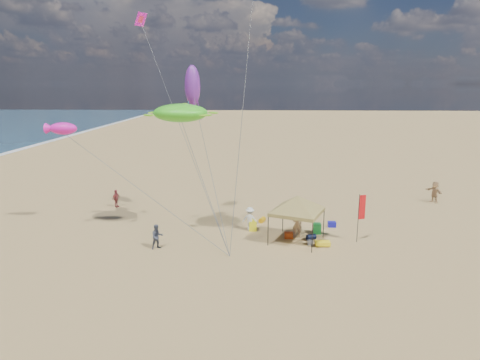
# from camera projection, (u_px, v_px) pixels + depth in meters

# --- Properties ---
(ground) EXTENTS (280.00, 280.00, 0.00)m
(ground) POSITION_uv_depth(u_px,v_px,m) (238.00, 261.00, 23.87)
(ground) COLOR tan
(ground) RESTS_ON ground
(canopy_tent) EXTENTS (5.20, 5.20, 3.47)m
(canopy_tent) POSITION_uv_depth(u_px,v_px,m) (297.00, 197.00, 26.16)
(canopy_tent) COLOR black
(canopy_tent) RESTS_ON ground
(feather_flag) EXTENTS (0.46, 0.18, 3.12)m
(feather_flag) POSITION_uv_depth(u_px,v_px,m) (361.00, 210.00, 26.26)
(feather_flag) COLOR black
(feather_flag) RESTS_ON ground
(cooler_red) EXTENTS (0.54, 0.38, 0.38)m
(cooler_red) POSITION_uv_depth(u_px,v_px,m) (289.00, 235.00, 27.30)
(cooler_red) COLOR #C13E0F
(cooler_red) RESTS_ON ground
(cooler_blue) EXTENTS (0.54, 0.38, 0.38)m
(cooler_blue) POSITION_uv_depth(u_px,v_px,m) (332.00, 224.00, 29.47)
(cooler_blue) COLOR #1514A7
(cooler_blue) RESTS_ON ground
(bag_navy) EXTENTS (0.69, 0.54, 0.36)m
(bag_navy) POSITION_uv_depth(u_px,v_px,m) (311.00, 237.00, 27.05)
(bag_navy) COLOR black
(bag_navy) RESTS_ON ground
(bag_orange) EXTENTS (0.54, 0.69, 0.36)m
(bag_orange) POSITION_uv_depth(u_px,v_px,m) (262.00, 220.00, 30.46)
(bag_orange) COLOR #D0940B
(bag_orange) RESTS_ON ground
(chair_green) EXTENTS (0.50, 0.50, 0.70)m
(chair_green) POSITION_uv_depth(u_px,v_px,m) (317.00, 228.00, 28.14)
(chair_green) COLOR #167A2D
(chair_green) RESTS_ON ground
(chair_yellow) EXTENTS (0.50, 0.50, 0.70)m
(chair_yellow) POSITION_uv_depth(u_px,v_px,m) (253.00, 225.00, 28.73)
(chair_yellow) COLOR #FDF81C
(chair_yellow) RESTS_ON ground
(crate_grey) EXTENTS (0.34, 0.30, 0.28)m
(crate_grey) POSITION_uv_depth(u_px,v_px,m) (310.00, 242.00, 26.22)
(crate_grey) COLOR slate
(crate_grey) RESTS_ON ground
(beach_cart) EXTENTS (0.90, 0.50, 0.24)m
(beach_cart) POSITION_uv_depth(u_px,v_px,m) (323.00, 243.00, 25.93)
(beach_cart) COLOR yellow
(beach_cart) RESTS_ON ground
(person_near_a) EXTENTS (0.70, 0.51, 1.78)m
(person_near_a) POSITION_uv_depth(u_px,v_px,m) (297.00, 224.00, 27.37)
(person_near_a) COLOR tan
(person_near_a) RESTS_ON ground
(person_near_b) EXTENTS (0.94, 0.88, 1.53)m
(person_near_b) POSITION_uv_depth(u_px,v_px,m) (157.00, 237.00, 25.45)
(person_near_b) COLOR #3B4051
(person_near_b) RESTS_ON ground
(person_near_c) EXTENTS (1.18, 0.84, 1.66)m
(person_near_c) POSITION_uv_depth(u_px,v_px,m) (250.00, 219.00, 28.57)
(person_near_c) COLOR silver
(person_near_c) RESTS_ON ground
(person_far_a) EXTENTS (0.60, 0.92, 1.46)m
(person_far_a) POSITION_uv_depth(u_px,v_px,m) (116.00, 198.00, 34.13)
(person_far_a) COLOR #9C3C42
(person_far_a) RESTS_ON ground
(person_far_c) EXTENTS (1.20, 1.77, 1.83)m
(person_far_c) POSITION_uv_depth(u_px,v_px,m) (435.00, 192.00, 35.46)
(person_far_c) COLOR tan
(person_far_c) RESTS_ON ground
(turtle_kite) EXTENTS (3.61, 2.99, 1.13)m
(turtle_kite) POSITION_uv_depth(u_px,v_px,m) (180.00, 113.00, 26.04)
(turtle_kite) COLOR #44DB24
(turtle_kite) RESTS_ON ground
(fish_kite) EXTENTS (2.00, 1.51, 0.80)m
(fish_kite) POSITION_uv_depth(u_px,v_px,m) (63.00, 128.00, 27.35)
(fish_kite) COLOR #F819B8
(fish_kite) RESTS_ON ground
(squid_kite) EXTENTS (1.41, 1.41, 2.83)m
(squid_kite) POSITION_uv_depth(u_px,v_px,m) (192.00, 86.00, 29.53)
(squid_kite) COLOR purple
(squid_kite) RESTS_ON ground
(stunt_kite_pink) EXTENTS (0.90, 1.21, 1.01)m
(stunt_kite_pink) POSITION_uv_depth(u_px,v_px,m) (141.00, 19.00, 34.60)
(stunt_kite_pink) COLOR #FF17DD
(stunt_kite_pink) RESTS_ON ground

